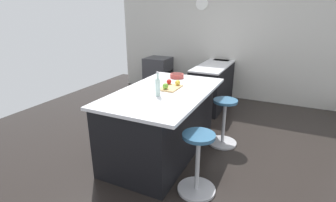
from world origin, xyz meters
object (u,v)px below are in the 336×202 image
water_bottle (158,87)px  stool_by_window (224,123)px  kitchen_island (162,122)px  stool_middle (197,165)px  apple_yellow (178,83)px  oven_range (158,75)px  apple_green (165,86)px  cutting_board (170,88)px  fruit_bowl (177,76)px  apple_red (169,82)px

water_bottle → stool_by_window: bearing=141.2°
kitchen_island → stool_middle: size_ratio=2.68×
stool_middle → apple_yellow: size_ratio=9.67×
apple_yellow → water_bottle: water_bottle is taller
oven_range → apple_green: bearing=29.3°
stool_by_window → water_bottle: 1.31m
oven_range → cutting_board: (2.57, 1.53, 0.53)m
oven_range → kitchen_island: (2.69, 1.45, 0.05)m
stool_middle → fruit_bowl: (-1.32, -0.83, 0.65)m
apple_yellow → kitchen_island: bearing=-26.5°
apple_yellow → water_bottle: size_ratio=0.24×
oven_range → water_bottle: (2.93, 1.52, 0.64)m
kitchen_island → water_bottle: 0.64m
stool_middle → apple_green: size_ratio=8.98×
stool_by_window → cutting_board: cutting_board is taller
water_bottle → kitchen_island: bearing=-164.2°
apple_green → fruit_bowl: bearing=-169.4°
oven_range → apple_green: size_ratio=10.70×
apple_green → water_bottle: size_ratio=0.26×
oven_range → apple_green: apple_green is taller
stool_middle → apple_yellow: (-0.87, -0.62, 0.66)m
oven_range → cutting_board: size_ratio=2.41×
apple_red → cutting_board: bearing=31.8°
stool_middle → stool_by_window: bearing=180.0°
apple_red → fruit_bowl: bearing=-171.4°
stool_middle → apple_red: (-0.88, -0.76, 0.66)m
apple_green → cutting_board: bearing=169.2°
apple_green → kitchen_island: bearing=-72.7°
stool_middle → apple_red: bearing=-138.9°
apple_red → fruit_bowl: apple_red is taller
stool_middle → fruit_bowl: fruit_bowl is taller
kitchen_island → fruit_bowl: fruit_bowl is taller
apple_yellow → fruit_bowl: 0.49m
stool_by_window → fruit_bowl: size_ratio=3.35×
kitchen_island → cutting_board: (-0.13, 0.07, 0.48)m
oven_range → stool_middle: bearing=33.7°
water_bottle → cutting_board: bearing=179.2°
cutting_board → stool_middle: bearing=42.5°
stool_middle → apple_green: (-0.63, -0.70, 0.67)m
apple_green → fruit_bowl: size_ratio=0.37×
stool_middle → water_bottle: water_bottle is taller
fruit_bowl → oven_range: bearing=-145.3°
cutting_board → apple_red: (-0.13, -0.08, 0.05)m
cutting_board → fruit_bowl: 0.60m
stool_middle → apple_green: apple_green is taller
water_bottle → stool_middle: bearing=61.2°
kitchen_island → stool_middle: (0.62, 0.75, -0.14)m
stool_middle → fruit_bowl: size_ratio=3.35×
oven_range → stool_by_window: 3.03m
kitchen_island → cutting_board: size_ratio=5.42×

